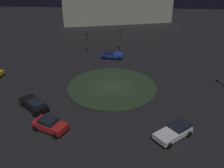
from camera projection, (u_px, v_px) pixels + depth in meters
name	position (u px, v px, depth m)	size (l,w,h in m)	color
ground_plane	(112.00, 87.00, 36.62)	(119.15, 119.15, 0.00)	black
roundabout_island	(112.00, 87.00, 36.57)	(12.95, 12.95, 0.20)	#263823
car_black	(34.00, 104.00, 31.23)	(4.24, 4.39, 1.39)	black
car_white	(174.00, 131.00, 26.45)	(4.16, 4.44, 1.39)	white
car_red	(50.00, 124.00, 27.43)	(3.22, 4.21, 1.55)	red
car_blue	(112.00, 54.00, 46.51)	(2.44, 4.12, 1.36)	#1E38A5
traffic_light_west	(87.00, 39.00, 48.04)	(0.39, 0.36, 3.87)	#2D2D2D
traffic_light_west_near	(120.00, 36.00, 48.98)	(0.36, 0.31, 4.24)	#2D2D2D
store_building	(115.00, 3.00, 72.59)	(21.42, 32.41, 9.08)	#ADA893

